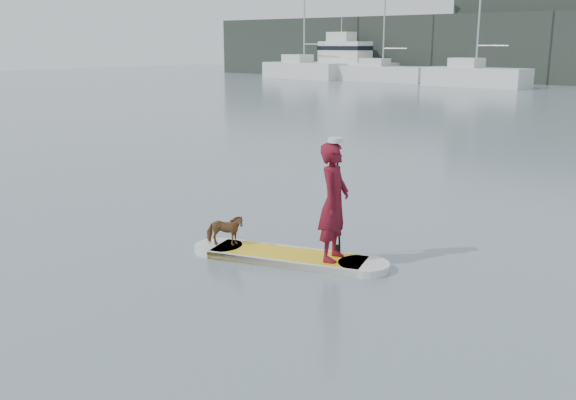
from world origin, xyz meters
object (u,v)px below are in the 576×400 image
Objects in this scene: paddler at (334,202)px; sailboat_a at (303,69)px; dog at (225,230)px; motor_yacht_b at (349,62)px; sailboat_b at (382,72)px; paddleboard at (288,257)px; sailboat_c at (474,76)px.

sailboat_a reaches higher than paddler.
dog is 0.07× the size of motor_yacht_b.
paddler is 0.15× the size of sailboat_b.
paddler is 0.14× the size of sailboat_a.
paddleboard is at bearing -61.60° from sailboat_b.
sailboat_c is (-14.97, 42.33, 0.83)m from paddleboard.
paddler is 54.99m from sailboat_a.
motor_yacht_b reaches higher than paddler.
motor_yacht_b is (-14.34, 3.40, 0.77)m from sailboat_c.
sailboat_b is 5.06m from motor_yacht_b.
sailboat_c is at bearing 2.90° from sailboat_a.
paddler is 50.66m from sailboat_b.
sailboat_a is 4.49m from motor_yacht_b.
sailboat_b is at bearing 101.62° from paddleboard.
sailboat_b reaches higher than motor_yacht_b.
paddleboard is at bearing -65.65° from sailboat_c.
paddleboard is 5.11× the size of dog.
paddleboard is 1.74× the size of paddler.
sailboat_c is (9.60, -1.80, 0.02)m from sailboat_b.
paddleboard is 1.17m from dog.
sailboat_c reaches higher than paddleboard.
dog is 54.05m from motor_yacht_b.
paddler reaches higher than paddleboard.
sailboat_a is (-33.16, 43.54, 0.86)m from paddleboard.
paddler is (0.72, 0.23, 0.98)m from paddleboard.
paddler is at bearing -45.25° from sailboat_a.
sailboat_c reaches higher than dog.
motor_yacht_b reaches higher than paddleboard.
sailboat_a is at bearing -146.27° from motor_yacht_b.
motor_yacht_b is (-30.03, 45.50, 0.62)m from paddler.
motor_yacht_b is at bearing -5.69° from dog.
sailboat_a reaches higher than sailboat_c.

